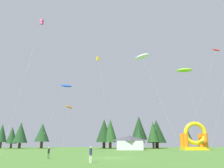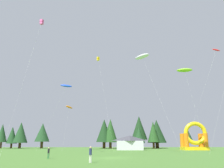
{
  "view_description": "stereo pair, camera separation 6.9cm",
  "coord_description": "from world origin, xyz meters",
  "px_view_note": "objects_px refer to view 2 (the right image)",
  "views": [
    {
      "loc": [
        -0.49,
        -37.04,
        2.52
      ],
      "look_at": [
        0.0,
        11.33,
        13.88
      ],
      "focal_mm": 38.62,
      "sensor_mm": 36.0,
      "label": 1
    },
    {
      "loc": [
        -0.42,
        -37.04,
        2.52
      ],
      "look_at": [
        0.0,
        11.33,
        13.88
      ],
      "focal_mm": 38.62,
      "sensor_mm": 36.0,
      "label": 2
    }
  ],
  "objects_px": {
    "kite_red_parafoil": "(216,50)",
    "kite_blue_parafoil": "(66,86)",
    "person_midfield": "(90,153)",
    "festival_tent": "(130,143)",
    "kite_lime_parafoil": "(184,70)",
    "kite_pink_box": "(42,23)",
    "inflatable_red_slide": "(195,139)",
    "kite_yellow_box": "(98,59)",
    "kite_orange_parafoil": "(69,107)",
    "person_near_camera": "(49,152)",
    "kite_white_parafoil": "(142,57)"
  },
  "relations": [
    {
      "from": "kite_lime_parafoil",
      "to": "festival_tent",
      "type": "bearing_deg",
      "value": 132.8
    },
    {
      "from": "inflatable_red_slide",
      "to": "kite_white_parafoil",
      "type": "bearing_deg",
      "value": -131.34
    },
    {
      "from": "kite_pink_box",
      "to": "kite_lime_parafoil",
      "type": "bearing_deg",
      "value": 17.56
    },
    {
      "from": "person_midfield",
      "to": "festival_tent",
      "type": "relative_size",
      "value": 0.26
    },
    {
      "from": "kite_red_parafoil",
      "to": "kite_lime_parafoil",
      "type": "relative_size",
      "value": 1.37
    },
    {
      "from": "kite_white_parafoil",
      "to": "kite_orange_parafoil",
      "type": "bearing_deg",
      "value": 143.75
    },
    {
      "from": "kite_blue_parafoil",
      "to": "kite_red_parafoil",
      "type": "bearing_deg",
      "value": -2.08
    },
    {
      "from": "person_midfield",
      "to": "festival_tent",
      "type": "bearing_deg",
      "value": 100.64
    },
    {
      "from": "kite_lime_parafoil",
      "to": "person_near_camera",
      "type": "xyz_separation_m",
      "value": [
        -26.21,
        -18.4,
        -17.63
      ]
    },
    {
      "from": "kite_lime_parafoil",
      "to": "inflatable_red_slide",
      "type": "relative_size",
      "value": 2.56
    },
    {
      "from": "kite_white_parafoil",
      "to": "festival_tent",
      "type": "relative_size",
      "value": 2.92
    },
    {
      "from": "kite_red_parafoil",
      "to": "kite_yellow_box",
      "type": "relative_size",
      "value": 0.95
    },
    {
      "from": "person_near_camera",
      "to": "kite_red_parafoil",
      "type": "bearing_deg",
      "value": -148.42
    },
    {
      "from": "kite_orange_parafoil",
      "to": "kite_blue_parafoil",
      "type": "height_order",
      "value": "kite_blue_parafoil"
    },
    {
      "from": "inflatable_red_slide",
      "to": "kite_pink_box",
      "type": "bearing_deg",
      "value": -148.74
    },
    {
      "from": "kite_orange_parafoil",
      "to": "person_near_camera",
      "type": "xyz_separation_m",
      "value": [
        1.58,
        -25.01,
        -9.8
      ]
    },
    {
      "from": "kite_white_parafoil",
      "to": "kite_yellow_box",
      "type": "height_order",
      "value": "kite_yellow_box"
    },
    {
      "from": "kite_blue_parafoil",
      "to": "inflatable_red_slide",
      "type": "height_order",
      "value": "kite_blue_parafoil"
    },
    {
      "from": "kite_yellow_box",
      "to": "festival_tent",
      "type": "distance_m",
      "value": 26.94
    },
    {
      "from": "kite_lime_parafoil",
      "to": "kite_pink_box",
      "type": "height_order",
      "value": "kite_pink_box"
    },
    {
      "from": "kite_orange_parafoil",
      "to": "festival_tent",
      "type": "relative_size",
      "value": 1.6
    },
    {
      "from": "kite_lime_parafoil",
      "to": "inflatable_red_slide",
      "type": "xyz_separation_m",
      "value": [
        5.39,
        12.34,
        -15.78
      ]
    },
    {
      "from": "kite_red_parafoil",
      "to": "kite_blue_parafoil",
      "type": "relative_size",
      "value": 1.56
    },
    {
      "from": "kite_blue_parafoil",
      "to": "person_midfield",
      "type": "distance_m",
      "value": 36.09
    },
    {
      "from": "person_midfield",
      "to": "kite_lime_parafoil",
      "type": "bearing_deg",
      "value": 73.59
    },
    {
      "from": "kite_orange_parafoil",
      "to": "kite_red_parafoil",
      "type": "height_order",
      "value": "kite_red_parafoil"
    },
    {
      "from": "kite_blue_parafoil",
      "to": "festival_tent",
      "type": "distance_m",
      "value": 22.92
    },
    {
      "from": "kite_pink_box",
      "to": "inflatable_red_slide",
      "type": "xyz_separation_m",
      "value": [
        36.6,
        22.22,
        -22.71
      ]
    },
    {
      "from": "kite_orange_parafoil",
      "to": "inflatable_red_slide",
      "type": "height_order",
      "value": "kite_orange_parafoil"
    },
    {
      "from": "kite_blue_parafoil",
      "to": "kite_white_parafoil",
      "type": "bearing_deg",
      "value": -34.71
    },
    {
      "from": "kite_orange_parafoil",
      "to": "inflatable_red_slide",
      "type": "distance_m",
      "value": 34.6
    },
    {
      "from": "kite_white_parafoil",
      "to": "kite_lime_parafoil",
      "type": "bearing_deg",
      "value": 29.02
    },
    {
      "from": "kite_white_parafoil",
      "to": "festival_tent",
      "type": "xyz_separation_m",
      "value": [
        -1.41,
        19.0,
        -17.86
      ]
    },
    {
      "from": "kite_orange_parafoil",
      "to": "kite_yellow_box",
      "type": "distance_m",
      "value": 20.28
    },
    {
      "from": "kite_pink_box",
      "to": "festival_tent",
      "type": "height_order",
      "value": "kite_pink_box"
    },
    {
      "from": "person_midfield",
      "to": "kite_white_parafoil",
      "type": "bearing_deg",
      "value": 86.48
    },
    {
      "from": "person_midfield",
      "to": "inflatable_red_slide",
      "type": "xyz_separation_m",
      "value": [
        25.13,
        37.22,
        1.68
      ]
    },
    {
      "from": "kite_yellow_box",
      "to": "festival_tent",
      "type": "bearing_deg",
      "value": -21.67
    },
    {
      "from": "kite_lime_parafoil",
      "to": "inflatable_red_slide",
      "type": "height_order",
      "value": "kite_lime_parafoil"
    },
    {
      "from": "person_midfield",
      "to": "person_near_camera",
      "type": "xyz_separation_m",
      "value": [
        -6.47,
        6.48,
        -0.17
      ]
    },
    {
      "from": "kite_blue_parafoil",
      "to": "person_midfield",
      "type": "height_order",
      "value": "kite_blue_parafoil"
    },
    {
      "from": "person_near_camera",
      "to": "inflatable_red_slide",
      "type": "bearing_deg",
      "value": -137.03
    },
    {
      "from": "person_midfield",
      "to": "inflatable_red_slide",
      "type": "height_order",
      "value": "inflatable_red_slide"
    },
    {
      "from": "kite_white_parafoil",
      "to": "kite_lime_parafoil",
      "type": "height_order",
      "value": "kite_white_parafoil"
    },
    {
      "from": "inflatable_red_slide",
      "to": "person_midfield",
      "type": "bearing_deg",
      "value": -124.02
    },
    {
      "from": "person_midfield",
      "to": "person_near_camera",
      "type": "distance_m",
      "value": 9.16
    },
    {
      "from": "kite_pink_box",
      "to": "person_near_camera",
      "type": "bearing_deg",
      "value": -59.6
    },
    {
      "from": "kite_lime_parafoil",
      "to": "person_midfield",
      "type": "distance_m",
      "value": 36.24
    },
    {
      "from": "kite_lime_parafoil",
      "to": "kite_pink_box",
      "type": "bearing_deg",
      "value": -162.44
    },
    {
      "from": "kite_yellow_box",
      "to": "kite_pink_box",
      "type": "distance_m",
      "value": 28.43
    }
  ]
}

